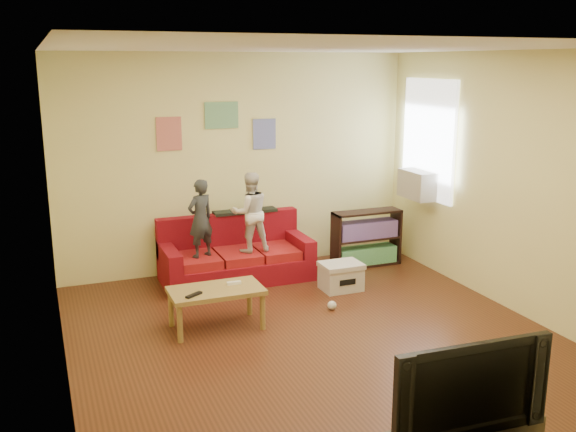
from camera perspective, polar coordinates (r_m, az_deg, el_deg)
name	(u,v)px	position (r m, az deg, el deg)	size (l,w,h in m)	color
room_shell	(321,203)	(5.76, 2.94, 1.17)	(4.52, 5.02, 2.72)	#502715
sofa	(235,258)	(7.84, -4.73, -3.70)	(1.78, 0.82, 0.78)	maroon
child_a	(200,219)	(7.42, -7.79, -0.22)	(0.33, 0.22, 0.91)	#2B3033
child_b	(250,212)	(7.58, -3.39, 0.33)	(0.46, 0.36, 0.96)	silver
coffee_table	(216,294)	(6.40, -6.41, -6.92)	(0.92, 0.50, 0.41)	olive
remote	(194,295)	(6.21, -8.37, -6.95)	(0.19, 0.05, 0.02)	black
game_controller	(234,283)	(6.47, -4.83, -5.95)	(0.14, 0.04, 0.03)	white
bookshelf	(366,241)	(8.36, 6.96, -2.23)	(0.90, 0.27, 0.72)	black
window	(429,140)	(8.21, 12.39, 6.65)	(0.04, 1.08, 1.48)	white
ac_unit	(418,185)	(8.23, 11.49, 2.76)	(0.28, 0.55, 0.35)	#B7B2A3
artwork_left	(169,134)	(7.79, -10.53, 7.19)	(0.30, 0.01, 0.40)	#D87266
artwork_center	(222,115)	(7.92, -5.93, 8.90)	(0.42, 0.01, 0.32)	#72B27F
artwork_right	(264,134)	(8.11, -2.11, 7.30)	(0.30, 0.01, 0.38)	#727FCC
file_box	(341,276)	(7.48, 4.73, -5.35)	(0.47, 0.36, 0.32)	silver
television	(463,382)	(4.10, 15.27, -14.08)	(1.03, 0.14, 0.59)	black
tissue	(332,305)	(6.93, 3.92, -7.93)	(0.10, 0.10, 0.10)	beige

